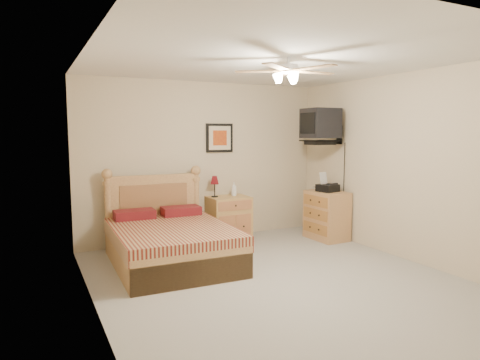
% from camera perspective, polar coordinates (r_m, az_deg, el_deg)
% --- Properties ---
extents(floor, '(4.50, 4.50, 0.00)m').
position_cam_1_polar(floor, '(5.12, 4.90, -13.16)').
color(floor, gray).
rests_on(floor, ground).
extents(ceiling, '(4.00, 4.50, 0.04)m').
position_cam_1_polar(ceiling, '(4.89, 5.18, 15.65)').
color(ceiling, white).
rests_on(ceiling, ground).
extents(wall_back, '(4.00, 0.04, 2.50)m').
position_cam_1_polar(wall_back, '(6.86, -4.87, 2.51)').
color(wall_back, '#C9B694').
rests_on(wall_back, ground).
extents(wall_front, '(4.00, 0.04, 2.50)m').
position_cam_1_polar(wall_front, '(3.17, 26.86, -2.65)').
color(wall_front, '#C9B694').
rests_on(wall_front, ground).
extents(wall_left, '(0.04, 4.50, 2.50)m').
position_cam_1_polar(wall_left, '(4.17, -19.09, -0.32)').
color(wall_left, '#C9B694').
rests_on(wall_left, ground).
extents(wall_right, '(0.04, 4.50, 2.50)m').
position_cam_1_polar(wall_right, '(6.13, 21.16, 1.64)').
color(wall_right, '#C9B694').
rests_on(wall_right, ground).
extents(bed, '(1.48, 1.91, 1.21)m').
position_cam_1_polar(bed, '(5.59, -9.14, -5.13)').
color(bed, '#A37248').
rests_on(bed, ground).
extents(nightstand, '(0.64, 0.48, 0.69)m').
position_cam_1_polar(nightstand, '(6.88, -1.52, -5.07)').
color(nightstand, '#B38A4A').
rests_on(nightstand, ground).
extents(table_lamp, '(0.23, 0.23, 0.33)m').
position_cam_1_polar(table_lamp, '(6.78, -3.40, -0.87)').
color(table_lamp, '#5E070C').
rests_on(table_lamp, nightstand).
extents(lotion_bottle, '(0.11, 0.11, 0.22)m').
position_cam_1_polar(lotion_bottle, '(6.89, -0.82, -1.22)').
color(lotion_bottle, white).
rests_on(lotion_bottle, nightstand).
extents(framed_picture, '(0.46, 0.04, 0.46)m').
position_cam_1_polar(framed_picture, '(6.93, -2.76, 5.62)').
color(framed_picture, black).
rests_on(framed_picture, wall_back).
extents(dresser, '(0.48, 0.67, 0.77)m').
position_cam_1_polar(dresser, '(7.01, 11.48, -4.63)').
color(dresser, '#A17A48').
rests_on(dresser, ground).
extents(fax_machine, '(0.34, 0.36, 0.30)m').
position_cam_1_polar(fax_machine, '(6.91, 11.63, -0.27)').
color(fax_machine, black).
rests_on(fax_machine, dresser).
extents(magazine_lower, '(0.28, 0.32, 0.02)m').
position_cam_1_polar(magazine_lower, '(7.08, 10.32, -1.23)').
color(magazine_lower, '#C3B49B').
rests_on(magazine_lower, dresser).
extents(magazine_upper, '(0.24, 0.31, 0.02)m').
position_cam_1_polar(magazine_upper, '(7.08, 10.24, -1.04)').
color(magazine_upper, gray).
rests_on(magazine_upper, magazine_lower).
extents(wall_tv, '(0.56, 0.46, 0.58)m').
position_cam_1_polar(wall_tv, '(6.93, 11.66, 7.07)').
color(wall_tv, black).
rests_on(wall_tv, wall_right).
extents(ceiling_fan, '(1.14, 1.14, 0.28)m').
position_cam_1_polar(ceiling_fan, '(4.70, 6.49, 14.28)').
color(ceiling_fan, silver).
rests_on(ceiling_fan, ceiling).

